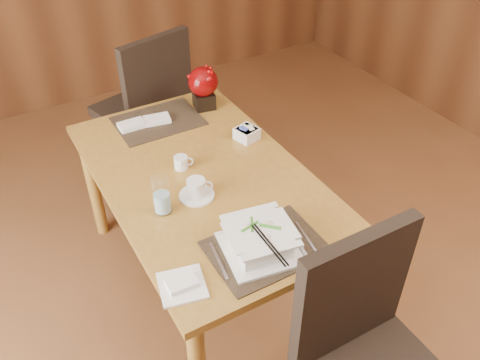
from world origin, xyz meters
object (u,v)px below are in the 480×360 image
coffee_cup (196,189)px  sugar_caddy (247,134)px  far_chair (148,102)px  soup_setting (260,240)px  dining_table (205,191)px  berry_decor (203,85)px  near_chair (369,353)px  water_glass (161,195)px  creamer_jug (181,163)px  bread_plate (182,286)px

coffee_cup → sugar_caddy: coffee_cup is taller
coffee_cup → far_chair: 1.18m
soup_setting → sugar_caddy: soup_setting is taller
dining_table → berry_decor: berry_decor is taller
dining_table → near_chair: bearing=-83.4°
coffee_cup → near_chair: bearing=-76.8°
water_glass → near_chair: bearing=-66.9°
coffee_cup → creamer_jug: (0.03, 0.23, -0.01)m
far_chair → near_chair: bearing=75.5°
creamer_jug → near_chair: size_ratio=0.08×
dining_table → far_chair: 1.03m
bread_plate → dining_table: bearing=56.5°
coffee_cup → near_chair: (0.22, -0.93, -0.18)m
sugar_caddy → creamer_jug: bearing=-171.5°
coffee_cup → water_glass: (-0.17, -0.02, 0.05)m
coffee_cup → far_chair: far_chair is taller
coffee_cup → bread_plate: 0.52m
coffee_cup → near_chair: near_chair is taller
coffee_cup → sugar_caddy: (0.43, 0.29, -0.01)m
bread_plate → soup_setting: bearing=2.2°
near_chair → far_chair: near_chair is taller
sugar_caddy → far_chair: 0.91m
dining_table → soup_setting: bearing=-92.9°
bread_plate → berry_decor: bearing=59.7°
coffee_cup → creamer_jug: bearing=82.7°
soup_setting → far_chair: bearing=94.2°
water_glass → creamer_jug: (0.20, 0.25, -0.06)m
creamer_jug → sugar_caddy: (0.40, 0.06, 0.00)m
berry_decor → far_chair: (-0.17, 0.47, -0.29)m
dining_table → sugar_caddy: 0.39m
sugar_caddy → near_chair: bearing=-99.8°
soup_setting → creamer_jug: soup_setting is taller
bread_plate → near_chair: (0.49, -0.49, -0.15)m
soup_setting → berry_decor: (0.31, 1.11, 0.08)m
coffee_cup → water_glass: size_ratio=0.89×
creamer_jug → far_chair: 0.96m
berry_decor → bread_plate: 1.31m
soup_setting → water_glass: (-0.24, 0.40, 0.03)m
dining_table → sugar_caddy: size_ratio=14.42×
water_glass → near_chair: 1.02m
near_chair → berry_decor: bearing=84.5°
water_glass → bread_plate: 0.44m
water_glass → creamer_jug: size_ratio=2.07×
dining_table → bread_plate: 0.68m
dining_table → berry_decor: (0.29, 0.56, 0.23)m
creamer_jug → dining_table: bearing=-34.2°
sugar_caddy → berry_decor: (-0.05, 0.40, 0.11)m
creamer_jug → bread_plate: bearing=-91.6°
near_chair → far_chair: size_ratio=1.00×
berry_decor → water_glass: bearing=-128.1°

